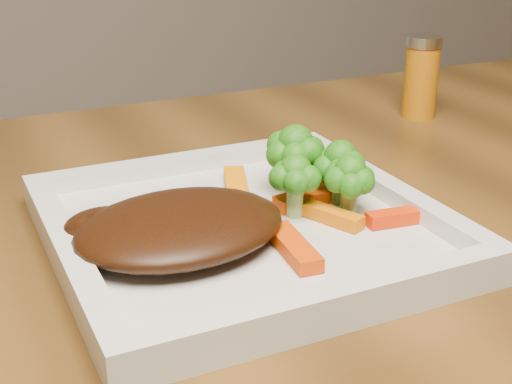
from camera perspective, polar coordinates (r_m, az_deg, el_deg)
name	(u,v)px	position (r m, az deg, el deg)	size (l,w,h in m)	color
plate	(244,233)	(0.52, -0.99, -3.32)	(0.27, 0.27, 0.01)	silver
steak	(180,226)	(0.49, -6.07, -2.76)	(0.15, 0.11, 0.03)	black
broccoli_0	(295,152)	(0.56, 3.16, 3.23)	(0.05, 0.05, 0.07)	#347814
broccoli_1	(340,163)	(0.55, 6.74, 2.28)	(0.05, 0.05, 0.06)	#116811
broccoli_2	(350,179)	(0.53, 7.52, 1.03)	(0.05, 0.05, 0.06)	#337213
broccoli_3	(295,177)	(0.52, 3.18, 1.20)	(0.05, 0.05, 0.06)	#3E7513
carrot_1	(398,217)	(0.53, 11.33, -1.96)	(0.05, 0.01, 0.01)	red
carrot_2	(293,247)	(0.48, 2.99, -4.40)	(0.06, 0.02, 0.01)	#CD3903
carrot_3	(342,180)	(0.59, 6.92, 0.98)	(0.05, 0.01, 0.01)	orange
carrot_4	(236,185)	(0.58, -1.61, 0.55)	(0.06, 0.02, 0.01)	orange
carrot_5	(332,216)	(0.52, 6.14, -1.92)	(0.05, 0.01, 0.01)	#DC6503
carrot_6	(311,197)	(0.56, 4.41, -0.42)	(0.06, 0.02, 0.01)	#FF4B04
spice_shaker	(421,77)	(0.83, 13.07, 8.95)	(0.04, 0.04, 0.09)	#AE6009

